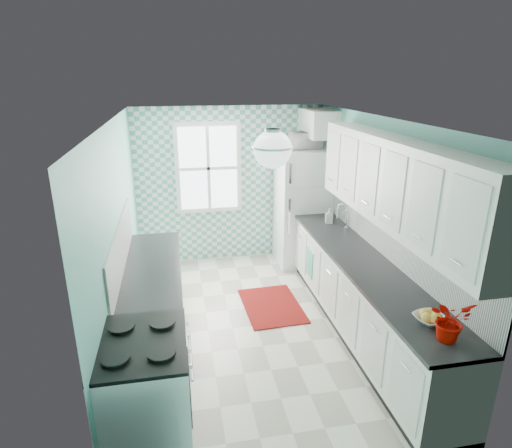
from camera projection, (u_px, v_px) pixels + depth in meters
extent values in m
cube|color=silver|center=(256.00, 326.00, 5.31)|extent=(3.00, 4.40, 0.02)
cube|color=white|center=(256.00, 119.00, 4.48)|extent=(3.00, 4.40, 0.02)
cube|color=#62B0A1|center=(230.00, 185.00, 6.94)|extent=(3.00, 0.02, 2.50)
cube|color=#62B0A1|center=(318.00, 345.00, 2.85)|extent=(3.00, 0.02, 2.50)
cube|color=#62B0A1|center=(119.00, 240.00, 4.63)|extent=(0.02, 4.40, 2.50)
cube|color=#62B0A1|center=(378.00, 223.00, 5.16)|extent=(0.02, 4.40, 2.50)
cube|color=#54A397|center=(231.00, 185.00, 6.92)|extent=(3.00, 0.01, 2.50)
cube|color=white|center=(208.00, 168.00, 6.74)|extent=(1.04, 0.05, 1.44)
cube|color=white|center=(208.00, 168.00, 6.72)|extent=(0.90, 0.02, 1.30)
cube|color=white|center=(392.00, 239.00, 4.81)|extent=(0.02, 3.60, 0.51)
cube|color=white|center=(121.00, 248.00, 4.58)|extent=(0.02, 2.15, 0.51)
cube|color=silver|center=(395.00, 183.00, 4.36)|extent=(0.33, 3.20, 0.90)
cube|color=silver|center=(317.00, 123.00, 6.49)|extent=(0.40, 0.74, 0.40)
cylinder|color=silver|center=(273.00, 131.00, 3.74)|extent=(0.14, 0.14, 0.04)
cylinder|color=silver|center=(273.00, 139.00, 3.77)|extent=(0.02, 0.02, 0.12)
sphere|color=white|center=(273.00, 149.00, 3.80)|extent=(0.34, 0.34, 0.34)
cube|color=white|center=(363.00, 300.00, 5.00)|extent=(0.60, 3.60, 0.90)
cube|color=black|center=(365.00, 264.00, 4.84)|extent=(0.63, 3.60, 0.04)
cube|color=white|center=(154.00, 306.00, 4.88)|extent=(0.60, 2.15, 0.90)
cube|color=black|center=(152.00, 269.00, 4.72)|extent=(0.63, 2.15, 0.04)
cube|color=white|center=(303.00, 207.00, 6.85)|extent=(0.82, 0.77, 1.87)
cube|color=silver|center=(312.00, 187.00, 6.35)|extent=(0.80, 0.01, 0.02)
cube|color=silver|center=(290.00, 173.00, 6.20)|extent=(0.03, 0.03, 0.30)
cube|color=silver|center=(289.00, 216.00, 6.41)|extent=(0.03, 0.03, 0.54)
cube|color=white|center=(147.00, 397.00, 3.40)|extent=(0.68, 0.86, 1.02)
cube|color=black|center=(141.00, 343.00, 3.23)|extent=(0.68, 0.86, 0.03)
cube|color=black|center=(190.00, 385.00, 3.43)|extent=(0.01, 0.57, 0.34)
cube|color=silver|center=(334.00, 233.00, 5.79)|extent=(0.47, 0.39, 0.12)
cylinder|color=silver|center=(347.00, 218.00, 5.75)|extent=(0.02, 0.02, 0.30)
torus|color=silver|center=(343.00, 205.00, 5.67)|extent=(0.16, 0.02, 0.16)
cube|color=maroon|center=(272.00, 306.00, 5.75)|extent=(0.78, 1.08, 0.02)
cube|color=#59A096|center=(310.00, 263.00, 5.91)|extent=(0.02, 0.26, 0.39)
imported|color=white|center=(430.00, 319.00, 3.66)|extent=(0.30, 0.30, 0.06)
imported|color=#A92B22|center=(450.00, 320.00, 3.38)|extent=(0.36, 0.33, 0.35)
imported|color=#9EB4CA|center=(329.00, 216.00, 6.08)|extent=(0.11, 0.12, 0.21)
imported|color=silver|center=(305.00, 140.00, 6.50)|extent=(0.48, 0.33, 0.26)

